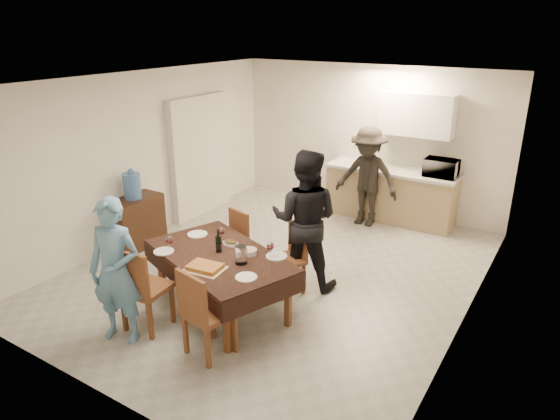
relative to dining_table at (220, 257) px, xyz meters
The scene contains 33 objects.
floor 1.40m from the dining_table, 87.24° to the left, with size 5.00×6.00×0.02m, color #A3A39F.
ceiling 2.27m from the dining_table, 87.24° to the left, with size 5.00×6.00×0.02m, color white.
wall_back 4.26m from the dining_table, 89.20° to the left, with size 5.00×0.02×2.60m, color beige.
wall_front 1.89m from the dining_table, 88.11° to the right, with size 5.00×0.02×2.60m, color beige.
wall_left 2.80m from the dining_table, 153.49° to the left, with size 0.02×6.00×2.60m, color beige.
wall_right 2.90m from the dining_table, 25.45° to the left, with size 0.02×6.00×2.60m, color beige.
stub_partition 3.40m from the dining_table, 134.32° to the left, with size 0.15×1.40×2.10m, color silver.
kitchen_base_cabinet 3.96m from the dining_table, 80.41° to the left, with size 2.20×0.60×0.86m, color #9E875F.
kitchen_worktop 3.96m from the dining_table, 80.41° to the left, with size 2.24×0.64×0.05m, color beige.
upper_cabinet 4.31m from the dining_table, 76.64° to the left, with size 1.20×0.34×0.70m, color white.
dining_table is the anchor object (origin of this frame).
chair_near_left 0.96m from the dining_table, 117.99° to the right, with size 0.50×0.50×0.55m.
chair_near_right 0.96m from the dining_table, 61.93° to the right, with size 0.53×0.53×0.54m.
chair_far_left 0.82m from the dining_table, 124.04° to the left, with size 0.49×0.50×0.48m.
chair_far_right 0.81m from the dining_table, 55.87° to the left, with size 0.55×0.57×0.49m.
console 2.35m from the dining_table, 161.94° to the left, with size 0.43×0.85×0.79m, color black.
water_jug 2.35m from the dining_table, 161.94° to the left, with size 0.26×0.26×0.39m, color #4C7EC5.
wine_bottle 0.19m from the dining_table, 135.00° to the left, with size 0.07×0.07×0.29m, color black, non-canonical shape.
water_pitcher 0.38m from the dining_table, ahead, with size 0.14×0.14×0.21m, color white.
savoury_tart 0.40m from the dining_table, 75.26° to the right, with size 0.43×0.32×0.05m, color #BF7838.
salad_bowl 0.36m from the dining_table, 30.96° to the left, with size 0.17×0.17×0.07m, color white.
mushroom_dish 0.29m from the dining_table, 100.12° to the left, with size 0.19×0.19×0.03m, color white.
wine_glass_a 0.62m from the dining_table, 155.56° to the right, with size 0.09×0.09×0.20m, color white, non-canonical shape.
wine_glass_b 0.62m from the dining_table, 24.44° to the left, with size 0.09×0.09×0.19m, color white, non-canonical shape.
wine_glass_c 0.39m from the dining_table, 123.69° to the left, with size 0.09×0.09×0.20m, color white, non-canonical shape.
plate_near_left 0.67m from the dining_table, 153.43° to the right, with size 0.24×0.24×0.01m, color white.
plate_near_right 0.67m from the dining_table, 26.57° to the right, with size 0.24×0.24×0.01m, color white.
plate_far_left 0.67m from the dining_table, 153.43° to the left, with size 0.25×0.25×0.01m, color white.
plate_far_right 0.67m from the dining_table, 26.57° to the left, with size 0.25×0.25×0.01m, color white.
microwave 4.19m from the dining_table, 69.23° to the left, with size 0.52×0.35×0.29m, color white.
person_near 1.19m from the dining_table, 117.65° to the right, with size 0.59×0.39×1.62m, color #598CB5.
person_far 1.21m from the dining_table, 62.35° to the left, with size 0.89×0.69×1.83m, color black.
person_kitchen 3.47m from the dining_table, 83.51° to the left, with size 1.09×0.63×1.69m, color black.
Camera 1 is at (3.35, -5.31, 3.27)m, focal length 32.00 mm.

